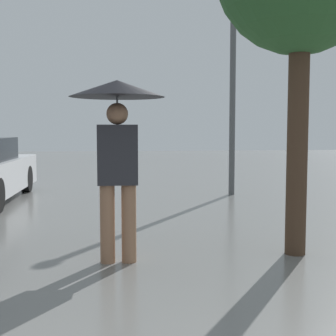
% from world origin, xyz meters
% --- Properties ---
extents(pedestrian, '(1.00, 1.00, 1.93)m').
position_xyz_m(pedestrian, '(-0.39, 4.42, 1.48)').
color(pedestrian, '#9E7051').
rests_on(pedestrian, ground_plane).
extents(street_lamp, '(0.25, 0.25, 4.59)m').
position_xyz_m(street_lamp, '(2.06, 9.40, 2.58)').
color(street_lamp, '#515456').
rests_on(street_lamp, ground_plane).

